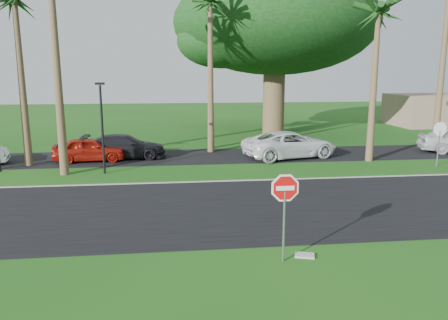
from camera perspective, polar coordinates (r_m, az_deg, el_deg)
ground at (r=15.15m, az=3.02°, el=-8.46°), size 120.00×120.00×0.00m
road at (r=17.01m, az=1.87°, el=-6.15°), size 120.00×8.00×0.02m
parking_strip at (r=27.14m, az=-1.44°, el=0.52°), size 120.00×5.00×0.02m
curb at (r=20.87m, az=0.21°, el=-2.76°), size 120.00×0.12×0.06m
stop_sign_near at (r=11.91m, az=7.93°, el=-5.15°), size 1.05×0.07×2.62m
stop_sign_far at (r=26.56m, az=26.33°, el=2.95°), size 1.05×0.07×2.62m
palm_left_mid at (r=26.53m, az=-25.68°, el=18.01°), size 5.00×5.00×10.00m
palm_center at (r=28.42m, az=-1.83°, el=19.56°), size 5.00×5.00×10.50m
palm_right_near at (r=26.79m, az=19.53°, el=17.33°), size 5.00×5.00×9.50m
canopy_tree at (r=37.20m, az=6.73°, el=17.23°), size 16.50×16.50×13.12m
streetlight_right at (r=22.94m, az=-15.65°, el=4.77°), size 0.45×0.25×4.64m
building_far at (r=48.12m, az=26.78°, el=5.88°), size 10.00×6.00×3.00m
car_red at (r=26.60m, az=-17.11°, el=1.31°), size 4.21×1.85×1.41m
car_dark at (r=27.00m, az=-12.88°, el=1.70°), size 4.96×2.07×1.43m
car_minivan at (r=26.85m, az=8.63°, el=1.99°), size 6.26×4.05×1.60m
utility_slab at (r=12.91m, az=10.48°, el=-12.14°), size 0.63×0.49×0.06m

